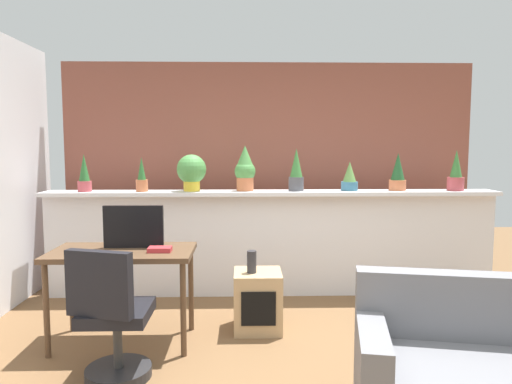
% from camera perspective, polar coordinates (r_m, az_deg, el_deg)
% --- Properties ---
extents(divider_wall, '(4.64, 0.16, 1.06)m').
position_cam_1_polar(divider_wall, '(4.91, 1.88, -6.46)').
color(divider_wall, silver).
rests_on(divider_wall, ground).
extents(plant_shelf, '(4.64, 0.34, 0.04)m').
position_cam_1_polar(plant_shelf, '(4.79, 1.92, -0.11)').
color(plant_shelf, silver).
rests_on(plant_shelf, divider_wall).
extents(brick_wall_behind, '(4.64, 0.10, 2.50)m').
position_cam_1_polar(brick_wall_behind, '(5.41, 1.53, 2.36)').
color(brick_wall_behind, brown).
rests_on(brick_wall_behind, ground).
extents(potted_plant_0, '(0.14, 0.14, 0.38)m').
position_cam_1_polar(potted_plant_0, '(5.02, -20.27, 1.98)').
color(potted_plant_0, '#B7474C').
rests_on(potted_plant_0, plant_shelf).
extents(potted_plant_1, '(0.12, 0.12, 0.35)m').
position_cam_1_polar(potted_plant_1, '(4.85, -13.81, 1.76)').
color(potted_plant_1, '#C66B42').
rests_on(potted_plant_1, plant_shelf).
extents(potted_plant_2, '(0.30, 0.30, 0.37)m').
position_cam_1_polar(potted_plant_2, '(4.80, -7.90, 2.58)').
color(potted_plant_2, gold).
rests_on(potted_plant_2, plant_shelf).
extents(potted_plant_3, '(0.22, 0.22, 0.47)m').
position_cam_1_polar(potted_plant_3, '(4.80, -1.35, 2.88)').
color(potted_plant_3, '#C66B42').
rests_on(potted_plant_3, plant_shelf).
extents(potted_plant_4, '(0.16, 0.16, 0.44)m').
position_cam_1_polar(potted_plant_4, '(4.80, 4.95, 2.51)').
color(potted_plant_4, '#4C4C51').
rests_on(potted_plant_4, plant_shelf).
extents(potted_plant_5, '(0.17, 0.17, 0.30)m').
position_cam_1_polar(potted_plant_5, '(4.92, 11.38, 1.74)').
color(potted_plant_5, '#386B84').
rests_on(potted_plant_5, plant_shelf).
extents(potted_plant_6, '(0.17, 0.17, 0.39)m').
position_cam_1_polar(potted_plant_6, '(5.05, 16.96, 2.20)').
color(potted_plant_6, '#C66B42').
rests_on(potted_plant_6, plant_shelf).
extents(potted_plant_7, '(0.17, 0.17, 0.42)m').
position_cam_1_polar(potted_plant_7, '(5.24, 23.27, 2.11)').
color(potted_plant_7, '#B7474C').
rests_on(potted_plant_7, plant_shelf).
extents(desk, '(1.10, 0.60, 0.75)m').
position_cam_1_polar(desk, '(3.82, -16.00, -8.06)').
color(desk, brown).
rests_on(desk, ground).
extents(tv_monitor, '(0.47, 0.04, 0.34)m').
position_cam_1_polar(tv_monitor, '(3.83, -14.75, -4.12)').
color(tv_monitor, black).
rests_on(tv_monitor, desk).
extents(office_chair, '(0.49, 0.50, 0.91)m').
position_cam_1_polar(office_chair, '(3.31, -17.17, -15.25)').
color(office_chair, '#262628').
rests_on(office_chair, ground).
extents(side_cube_shelf, '(0.40, 0.41, 0.50)m').
position_cam_1_polar(side_cube_shelf, '(4.05, 0.22, -13.17)').
color(side_cube_shelf, tan).
rests_on(side_cube_shelf, ground).
extents(vase_on_shelf, '(0.08, 0.08, 0.19)m').
position_cam_1_polar(vase_on_shelf, '(3.93, -0.53, -8.54)').
color(vase_on_shelf, '#2D2D33').
rests_on(vase_on_shelf, side_cube_shelf).
extents(book_on_desk, '(0.18, 0.12, 0.04)m').
position_cam_1_polar(book_on_desk, '(3.67, -11.69, -6.89)').
color(book_on_desk, '#B22D33').
rests_on(book_on_desk, desk).
extents(couch, '(1.68, 1.05, 0.80)m').
position_cam_1_polar(couch, '(3.06, 27.84, -19.56)').
color(couch, slate).
rests_on(couch, ground).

